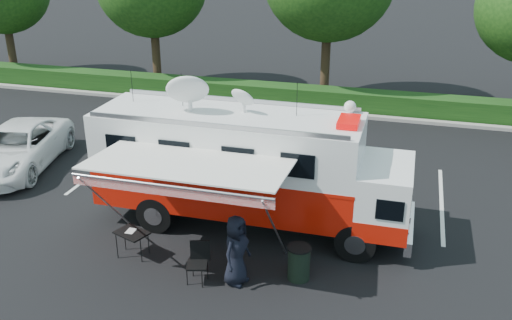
{
  "coord_description": "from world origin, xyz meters",
  "views": [
    {
      "loc": [
        4.18,
        -14.34,
        8.39
      ],
      "look_at": [
        0.0,
        0.5,
        1.9
      ],
      "focal_mm": 40.0,
      "sensor_mm": 36.0,
      "label": 1
    }
  ],
  "objects_px": {
    "trash_bin": "(299,263)",
    "white_suv": "(19,167)",
    "folding_table": "(132,234)",
    "command_truck": "(249,167)"
  },
  "relations": [
    {
      "from": "white_suv",
      "to": "trash_bin",
      "type": "relative_size",
      "value": 6.14
    },
    {
      "from": "white_suv",
      "to": "folding_table",
      "type": "bearing_deg",
      "value": -44.03
    },
    {
      "from": "white_suv",
      "to": "folding_table",
      "type": "height_order",
      "value": "white_suv"
    },
    {
      "from": "folding_table",
      "to": "trash_bin",
      "type": "relative_size",
      "value": 1.12
    },
    {
      "from": "trash_bin",
      "to": "folding_table",
      "type": "bearing_deg",
      "value": -177.75
    },
    {
      "from": "command_truck",
      "to": "trash_bin",
      "type": "relative_size",
      "value": 10.02
    },
    {
      "from": "trash_bin",
      "to": "white_suv",
      "type": "bearing_deg",
      "value": 160.07
    },
    {
      "from": "command_truck",
      "to": "folding_table",
      "type": "bearing_deg",
      "value": -135.37
    },
    {
      "from": "command_truck",
      "to": "white_suv",
      "type": "distance_m",
      "value": 9.7
    },
    {
      "from": "command_truck",
      "to": "white_suv",
      "type": "xyz_separation_m",
      "value": [
        -9.35,
        1.8,
        -1.87
      ]
    }
  ]
}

